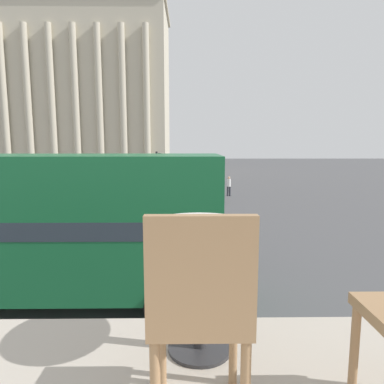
{
  "coord_description": "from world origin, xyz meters",
  "views": [
    {
      "loc": [
        0.95,
        -2.15,
        4.35
      ],
      "look_at": [
        1.19,
        15.85,
        1.81
      ],
      "focal_mm": 32.0,
      "sensor_mm": 36.0,
      "label": 1
    }
  ],
  "objects_px": {
    "plaza_building_left": "(89,93)",
    "double_decker_bus": "(4,223)",
    "cafe_dining_table": "(200,258)",
    "traffic_light_near": "(116,193)",
    "pedestrian_white": "(229,185)",
    "pedestrian_blue": "(153,176)",
    "pedestrian_yellow": "(222,189)",
    "traffic_light_mid": "(158,174)",
    "cafe_chair_0": "(200,307)",
    "pedestrian_red": "(189,177)"
  },
  "relations": [
    {
      "from": "plaza_building_left",
      "to": "double_decker_bus",
      "type": "bearing_deg",
      "value": -77.23
    },
    {
      "from": "cafe_dining_table",
      "to": "traffic_light_near",
      "type": "xyz_separation_m",
      "value": [
        -2.9,
        11.71,
        -1.33
      ]
    },
    {
      "from": "pedestrian_white",
      "to": "pedestrian_blue",
      "type": "relative_size",
      "value": 0.91
    },
    {
      "from": "double_decker_bus",
      "to": "pedestrian_blue",
      "type": "bearing_deg",
      "value": 92.09
    },
    {
      "from": "double_decker_bus",
      "to": "pedestrian_yellow",
      "type": "xyz_separation_m",
      "value": [
        7.44,
        16.08,
        -1.22
      ]
    },
    {
      "from": "traffic_light_near",
      "to": "traffic_light_mid",
      "type": "distance_m",
      "value": 6.98
    },
    {
      "from": "traffic_light_mid",
      "to": "pedestrian_white",
      "type": "xyz_separation_m",
      "value": [
        5.23,
        8.03,
        -1.6
      ]
    },
    {
      "from": "plaza_building_left",
      "to": "traffic_light_near",
      "type": "bearing_deg",
      "value": -73.14
    },
    {
      "from": "cafe_dining_table",
      "to": "pedestrian_white",
      "type": "distance_m",
      "value": 27.0
    },
    {
      "from": "traffic_light_mid",
      "to": "pedestrian_blue",
      "type": "bearing_deg",
      "value": 97.13
    },
    {
      "from": "pedestrian_white",
      "to": "pedestrian_yellow",
      "type": "xyz_separation_m",
      "value": [
        -0.9,
        -3.45,
        0.1
      ]
    },
    {
      "from": "pedestrian_white",
      "to": "pedestrian_blue",
      "type": "bearing_deg",
      "value": -152.76
    },
    {
      "from": "cafe_chair_0",
      "to": "plaza_building_left",
      "type": "height_order",
      "value": "plaza_building_left"
    },
    {
      "from": "traffic_light_near",
      "to": "pedestrian_yellow",
      "type": "relative_size",
      "value": 2.03
    },
    {
      "from": "cafe_dining_table",
      "to": "traffic_light_mid",
      "type": "bearing_deg",
      "value": 95.62
    },
    {
      "from": "pedestrian_yellow",
      "to": "cafe_dining_table",
      "type": "bearing_deg",
      "value": 151.6
    },
    {
      "from": "pedestrian_white",
      "to": "pedestrian_red",
      "type": "xyz_separation_m",
      "value": [
        -3.36,
        7.42,
        -0.01
      ]
    },
    {
      "from": "plaza_building_left",
      "to": "pedestrian_yellow",
      "type": "height_order",
      "value": "plaza_building_left"
    },
    {
      "from": "cafe_dining_table",
      "to": "pedestrian_blue",
      "type": "bearing_deg",
      "value": 96.28
    },
    {
      "from": "traffic_light_mid",
      "to": "pedestrian_yellow",
      "type": "xyz_separation_m",
      "value": [
        4.33,
        4.58,
        -1.5
      ]
    },
    {
      "from": "traffic_light_mid",
      "to": "pedestrian_white",
      "type": "bearing_deg",
      "value": 56.92
    },
    {
      "from": "cafe_dining_table",
      "to": "traffic_light_near",
      "type": "relative_size",
      "value": 0.2
    },
    {
      "from": "traffic_light_near",
      "to": "pedestrian_yellow",
      "type": "bearing_deg",
      "value": 64.79
    },
    {
      "from": "plaza_building_left",
      "to": "pedestrian_yellow",
      "type": "relative_size",
      "value": 13.58
    },
    {
      "from": "plaza_building_left",
      "to": "traffic_light_near",
      "type": "height_order",
      "value": "plaza_building_left"
    },
    {
      "from": "traffic_light_near",
      "to": "pedestrian_blue",
      "type": "distance_m",
      "value": 21.31
    },
    {
      "from": "double_decker_bus",
      "to": "cafe_chair_0",
      "type": "height_order",
      "value": "cafe_chair_0"
    },
    {
      "from": "pedestrian_yellow",
      "to": "traffic_light_mid",
      "type": "bearing_deg",
      "value": 114.35
    },
    {
      "from": "double_decker_bus",
      "to": "plaza_building_left",
      "type": "xyz_separation_m",
      "value": [
        -10.19,
        44.94,
        9.76
      ]
    },
    {
      "from": "traffic_light_near",
      "to": "traffic_light_mid",
      "type": "relative_size",
      "value": 0.94
    },
    {
      "from": "pedestrian_white",
      "to": "pedestrian_red",
      "type": "height_order",
      "value": "pedestrian_white"
    },
    {
      "from": "plaza_building_left",
      "to": "traffic_light_mid",
      "type": "xyz_separation_m",
      "value": [
        13.3,
        -33.43,
        -9.47
      ]
    },
    {
      "from": "cafe_chair_0",
      "to": "traffic_light_mid",
      "type": "bearing_deg",
      "value": 88.08
    },
    {
      "from": "traffic_light_near",
      "to": "cafe_dining_table",
      "type": "bearing_deg",
      "value": -76.07
    },
    {
      "from": "cafe_chair_0",
      "to": "pedestrian_yellow",
      "type": "bearing_deg",
      "value": 76.62
    },
    {
      "from": "traffic_light_near",
      "to": "traffic_light_mid",
      "type": "xyz_separation_m",
      "value": [
        1.07,
        6.9,
        0.15
      ]
    },
    {
      "from": "cafe_dining_table",
      "to": "traffic_light_near",
      "type": "bearing_deg",
      "value": 103.93
    },
    {
      "from": "cafe_dining_table",
      "to": "plaza_building_left",
      "type": "distance_m",
      "value": 54.82
    },
    {
      "from": "double_decker_bus",
      "to": "cafe_chair_0",
      "type": "xyz_separation_m",
      "value": [
        4.92,
        -7.62,
        1.45
      ]
    },
    {
      "from": "pedestrian_yellow",
      "to": "pedestrian_white",
      "type": "bearing_deg",
      "value": -36.9
    },
    {
      "from": "pedestrian_yellow",
      "to": "pedestrian_red",
      "type": "xyz_separation_m",
      "value": [
        -2.46,
        10.87,
        -0.11
      ]
    },
    {
      "from": "double_decker_bus",
      "to": "cafe_dining_table",
      "type": "relative_size",
      "value": 15.65
    },
    {
      "from": "double_decker_bus",
      "to": "pedestrian_white",
      "type": "bearing_deg",
      "value": 71.88
    },
    {
      "from": "double_decker_bus",
      "to": "cafe_chair_0",
      "type": "relative_size",
      "value": 12.56
    },
    {
      "from": "pedestrian_red",
      "to": "cafe_dining_table",
      "type": "bearing_deg",
      "value": -167.24
    },
    {
      "from": "traffic_light_mid",
      "to": "double_decker_bus",
      "type": "bearing_deg",
      "value": -105.13
    },
    {
      "from": "cafe_chair_0",
      "to": "traffic_light_near",
      "type": "distance_m",
      "value": 12.63
    },
    {
      "from": "double_decker_bus",
      "to": "plaza_building_left",
      "type": "distance_m",
      "value": 47.1
    },
    {
      "from": "cafe_dining_table",
      "to": "pedestrian_white",
      "type": "relative_size",
      "value": 0.44
    },
    {
      "from": "pedestrian_white",
      "to": "double_decker_bus",
      "type": "bearing_deg",
      "value": -43.86
    }
  ]
}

